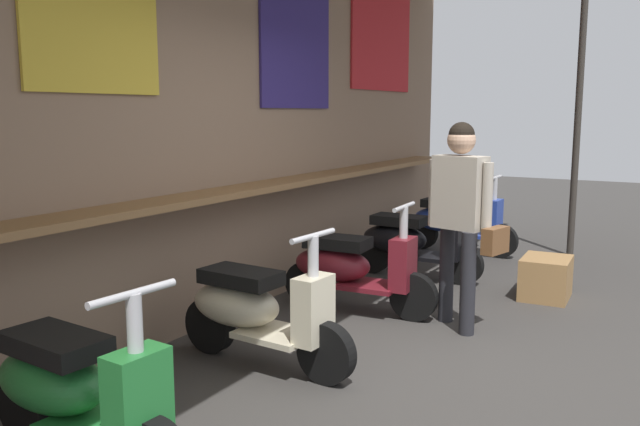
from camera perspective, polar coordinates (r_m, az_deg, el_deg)
The scene contains 9 objects.
ground_plane at distance 4.72m, azimuth 10.21°, elevation -12.70°, with size 27.02×27.02×0.00m, color #383533.
market_stall_facade at distance 5.33m, azimuth -8.83°, elevation 12.42°, with size 9.65×2.45×3.72m.
scooter_green at distance 3.49m, azimuth -20.77°, elevation -14.25°, with size 0.50×1.40×0.97m.
scooter_cream at distance 4.52m, azimuth -5.69°, elevation -8.36°, with size 0.48×1.40×0.97m.
scooter_maroon at distance 5.68m, azimuth 2.62°, elevation -4.76°, with size 0.48×1.40×0.97m.
scooter_black at distance 6.88m, azimuth 7.79°, elevation -2.44°, with size 0.46×1.40×0.97m.
scooter_blue at distance 8.21m, azimuth 11.61°, elevation -0.71°, with size 0.46×1.40×0.97m.
shopper_with_handbag at distance 5.24m, azimuth 12.19°, elevation 0.66°, with size 0.37×0.66×1.64m.
merchandise_crate at distance 6.47m, azimuth 19.07°, elevation -5.36°, with size 0.53×0.42×0.38m, color olive.
Camera 1 is at (-4.15, -1.45, 1.72)m, focal length 36.75 mm.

